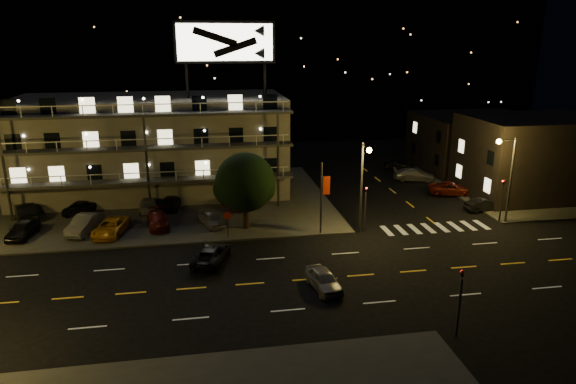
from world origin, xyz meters
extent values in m
plane|color=black|center=(0.00, 0.00, 0.00)|extent=(140.00, 140.00, 0.00)
cube|color=#373734|center=(-14.00, 20.00, 0.07)|extent=(44.00, 24.00, 0.15)
cube|color=#373734|center=(30.00, 20.00, 0.07)|extent=(16.00, 24.00, 0.15)
cube|color=gray|center=(-10.00, 24.00, 5.00)|extent=(28.00, 12.00, 10.00)
cube|color=gray|center=(-10.00, 24.00, 10.25)|extent=(28.00, 12.00, 0.50)
cube|color=#373734|center=(-10.00, 17.10, 3.15)|extent=(28.00, 1.80, 0.25)
cube|color=#373734|center=(-10.00, 17.10, 6.35)|extent=(28.00, 1.80, 0.25)
cube|color=#373734|center=(-10.00, 17.10, 9.55)|extent=(28.00, 1.80, 0.25)
cylinder|color=black|center=(-6.00, 22.00, 12.25)|extent=(0.36, 0.36, 3.50)
cylinder|color=black|center=(2.00, 22.00, 12.25)|extent=(0.36, 0.36, 3.50)
cube|color=black|center=(-2.00, 22.00, 16.00)|extent=(10.20, 0.50, 4.20)
cube|color=white|center=(-2.00, 21.70, 16.00)|extent=(9.60, 0.06, 3.60)
cube|color=black|center=(30.00, 16.00, 4.25)|extent=(14.00, 10.00, 8.50)
cube|color=black|center=(30.00, 28.00, 3.50)|extent=(14.00, 12.00, 7.00)
cube|color=black|center=(0.00, 70.00, 12.00)|extent=(120.00, 20.00, 24.00)
cylinder|color=#2D2D30|center=(8.50, 8.30, 4.00)|extent=(0.20, 0.20, 8.00)
cylinder|color=#2D2D30|center=(8.50, 7.50, 7.80)|extent=(0.12, 1.80, 0.12)
sphere|color=yellow|center=(8.50, 6.70, 7.70)|extent=(0.44, 0.44, 0.44)
cylinder|color=#2D2D30|center=(22.50, 8.30, 4.00)|extent=(0.20, 0.20, 8.00)
cylinder|color=#2D2D30|center=(21.70, 8.30, 7.80)|extent=(1.80, 0.12, 0.12)
sphere|color=yellow|center=(20.90, 8.30, 7.70)|extent=(0.44, 0.44, 0.44)
cylinder|color=#2D2D30|center=(9.00, 8.50, 1.80)|extent=(0.14, 0.14, 3.60)
imported|color=black|center=(9.00, 8.50, 4.10)|extent=(0.20, 0.16, 1.00)
sphere|color=#FF0C0C|center=(9.00, 8.38, 4.00)|extent=(0.14, 0.14, 0.14)
cylinder|color=#2D2D30|center=(9.00, -8.50, 1.80)|extent=(0.14, 0.14, 3.60)
imported|color=black|center=(9.00, -8.50, 4.10)|extent=(0.20, 0.16, 1.00)
sphere|color=#FF0C0C|center=(9.00, -8.38, 4.00)|extent=(0.14, 0.14, 0.14)
cylinder|color=#2D2D30|center=(22.00, 8.50, 1.80)|extent=(0.14, 0.14, 3.60)
imported|color=black|center=(22.00, 8.50, 4.10)|extent=(0.16, 0.20, 1.00)
sphere|color=#FF0C0C|center=(21.88, 8.50, 4.00)|extent=(0.14, 0.14, 0.14)
cylinder|color=#2D2D30|center=(5.00, 8.40, 3.20)|extent=(0.16, 0.16, 6.40)
cube|color=#AC220C|center=(5.45, 8.40, 4.40)|extent=(0.60, 0.04, 1.60)
cylinder|color=#2D2D30|center=(-3.00, 8.60, 1.10)|extent=(0.08, 0.08, 2.20)
cylinder|color=#AC220C|center=(-3.00, 8.55, 2.15)|extent=(0.91, 0.04, 0.91)
cylinder|color=black|center=(-1.26, 10.68, 1.36)|extent=(0.50, 0.50, 2.41)
sphere|color=black|center=(-1.26, 10.68, 4.37)|extent=(5.22, 5.22, 5.22)
sphere|color=black|center=(-2.47, 11.08, 3.77)|extent=(3.22, 3.22, 3.22)
sphere|color=black|center=(-0.16, 10.28, 3.97)|extent=(3.01, 3.01, 3.01)
imported|color=black|center=(-20.18, 11.70, 0.85)|extent=(2.17, 4.31, 1.41)
imported|color=gray|center=(-15.21, 12.01, 0.90)|extent=(2.82, 4.84, 1.51)
imported|color=orange|center=(-12.89, 11.06, 0.80)|extent=(3.06, 5.05, 1.31)
imported|color=#61170D|center=(-9.02, 12.32, 0.78)|extent=(2.39, 4.57, 1.27)
imported|color=gray|center=(-4.27, 11.77, 0.78)|extent=(2.64, 3.96, 1.25)
imported|color=black|center=(-21.41, 16.60, 0.89)|extent=(3.23, 4.76, 1.48)
imported|color=black|center=(-16.48, 17.50, 0.77)|extent=(3.34, 4.85, 1.23)
imported|color=gray|center=(-10.23, 17.20, 0.80)|extent=(2.10, 4.57, 1.29)
imported|color=black|center=(-8.08, 17.24, 0.85)|extent=(2.36, 4.36, 1.41)
imported|color=#61170D|center=(-1.85, 16.53, 0.88)|extent=(3.18, 4.71, 1.47)
imported|color=black|center=(22.38, 11.82, 0.63)|extent=(3.86, 1.51, 1.25)
imported|color=#61170D|center=(21.80, 17.54, 0.69)|extent=(5.40, 3.49, 1.38)
imported|color=gray|center=(20.12, 23.77, 0.71)|extent=(5.27, 3.31, 1.42)
imported|color=black|center=(20.33, 29.03, 0.68)|extent=(4.25, 2.42, 1.36)
imported|color=gray|center=(2.88, -1.54, 0.67)|extent=(2.17, 4.15, 1.35)
imported|color=black|center=(-4.52, 4.12, 0.66)|extent=(3.54, 5.21, 1.32)
camera|label=1|loc=(-4.84, -32.27, 16.33)|focal=32.00mm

